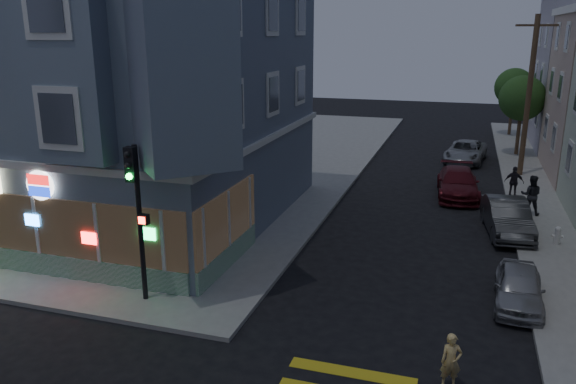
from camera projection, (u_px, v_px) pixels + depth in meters
The scene contains 15 objects.
ground at pixel (91, 364), 14.43m from camera, with size 120.00×120.00×0.00m, color black.
sidewalk_nw at pixel (131, 152), 39.40m from camera, with size 33.00×42.00×0.15m, color gray.
corner_building at pixel (118, 88), 24.63m from camera, with size 14.60×14.60×11.40m.
utility_pole at pixel (529, 95), 31.62m from camera, with size 2.20×0.30×9.00m.
street_tree_near at pixel (522, 98), 37.30m from camera, with size 3.00×3.00×5.30m.
street_tree_far at pixel (514, 87), 44.63m from camera, with size 3.00×3.00×5.30m.
running_child at pixel (451, 361), 13.33m from camera, with size 0.51×0.33×1.39m, color #E4C474.
pedestrian_a at pixel (531, 195), 25.52m from camera, with size 0.89×0.69×1.83m, color black.
pedestrian_b at pixel (514, 182), 28.25m from camera, with size 0.92×0.38×1.57m, color black.
parked_car_a at pixel (519, 287), 17.37m from camera, with size 1.42×3.53×1.20m, color #9A9BA1.
parked_car_b at pixel (507, 217), 23.48m from camera, with size 1.57×4.49×1.48m, color #35383A.
parked_car_c at pixel (458, 183), 28.86m from camera, with size 2.00×4.92×1.43m, color #56131B.
parked_car_d at pixel (466, 152), 36.58m from camera, with size 2.27×4.91×1.37m, color gray.
traffic_signal at pixel (136, 198), 16.62m from camera, with size 0.57×0.55×4.92m.
fire_hydrant at pixel (557, 235), 22.04m from camera, with size 0.42×0.24×0.73m.
Camera 1 is at (8.66, -10.53, 8.24)m, focal length 35.00 mm.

